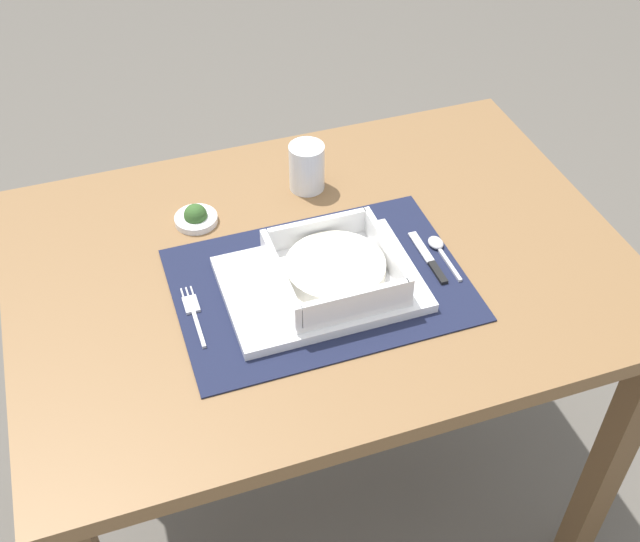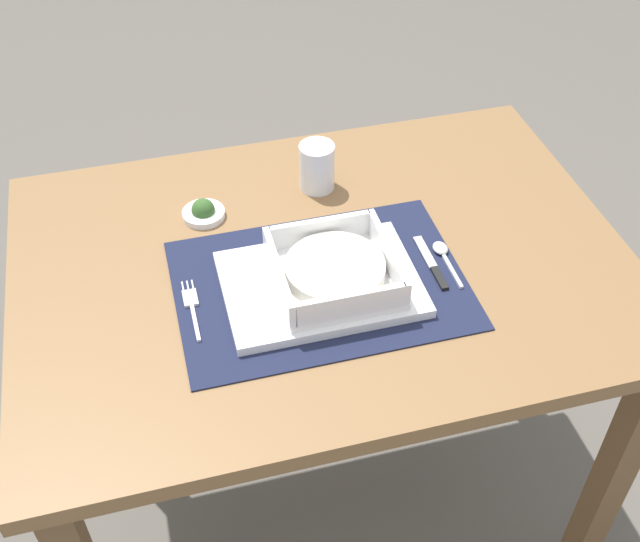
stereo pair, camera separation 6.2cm
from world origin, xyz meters
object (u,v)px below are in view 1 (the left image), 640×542
(dining_table, at_px, (320,306))
(fork, at_px, (193,312))
(porridge_bowl, at_px, (334,271))
(drinking_glass, at_px, (307,169))
(condiment_saucer, at_px, (196,217))
(spoon, at_px, (439,247))
(butter_knife, at_px, (430,260))

(dining_table, distance_m, fork, 0.26)
(porridge_bowl, bearing_deg, drinking_glass, 80.94)
(fork, distance_m, condiment_saucer, 0.22)
(dining_table, distance_m, porridge_bowl, 0.16)
(spoon, xyz_separation_m, condiment_saucer, (-0.36, 0.20, 0.00))
(fork, relative_size, condiment_saucer, 1.77)
(butter_knife, distance_m, condiment_saucer, 0.40)
(dining_table, xyz_separation_m, drinking_glass, (0.04, 0.19, 0.15))
(fork, bearing_deg, condiment_saucer, 75.47)
(porridge_bowl, xyz_separation_m, fork, (-0.22, 0.02, -0.03))
(drinking_glass, bearing_deg, spoon, -57.35)
(spoon, bearing_deg, drinking_glass, 121.73)
(butter_knife, bearing_deg, condiment_saucer, 144.14)
(drinking_glass, bearing_deg, condiment_saucer, -171.03)
(porridge_bowl, relative_size, butter_knife, 1.42)
(butter_knife, height_order, condiment_saucer, condiment_saucer)
(fork, relative_size, spoon, 1.19)
(dining_table, xyz_separation_m, spoon, (0.19, -0.04, 0.12))
(spoon, relative_size, drinking_glass, 1.25)
(fork, distance_m, spoon, 0.41)
(butter_knife, bearing_deg, dining_table, 155.91)
(drinking_glass, bearing_deg, fork, -136.75)
(dining_table, relative_size, spoon, 9.16)
(fork, xyz_separation_m, butter_knife, (0.39, -0.01, 0.00))
(porridge_bowl, height_order, butter_knife, porridge_bowl)
(fork, height_order, butter_knife, butter_knife)
(dining_table, relative_size, drinking_glass, 11.41)
(butter_knife, bearing_deg, drinking_glass, 113.72)
(butter_knife, bearing_deg, porridge_bowl, 179.75)
(drinking_glass, distance_m, condiment_saucer, 0.21)
(dining_table, relative_size, butter_knife, 7.75)
(spoon, distance_m, drinking_glass, 0.28)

